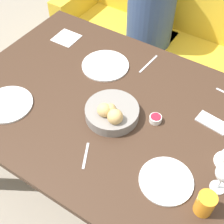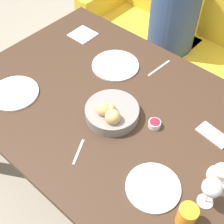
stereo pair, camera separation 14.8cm
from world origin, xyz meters
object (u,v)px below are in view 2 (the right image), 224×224
coffee_cup (221,174)px  knife_silver (159,68)px  plate_near_left (14,93)px  plate_near_right (153,187)px  juice_glass (187,216)px  bread_basket (111,112)px  spoon_coffee (78,152)px  jam_bowl_berry (155,124)px  wine_glass (212,188)px  seated_person (171,34)px  couch (190,53)px  napkin (83,35)px  cell_phone (213,135)px  plate_far_center (115,65)px

coffee_cup → knife_silver: (-0.59, 0.39, -0.02)m
plate_near_left → plate_near_right: 0.85m
plate_near_left → knife_silver: plate_near_left is taller
plate_near_right → juice_glass: bearing=-11.1°
bread_basket → spoon_coffee: bearing=-84.6°
jam_bowl_berry → spoon_coffee: 0.38m
wine_glass → knife_silver: 0.81m
plate_near_right → seated_person: bearing=120.3°
couch → coffee_cup: couch is taller
wine_glass → knife_silver: (-0.60, 0.52, -0.11)m
plate_near_left → plate_near_right: size_ratio=1.12×
couch → bread_basket: bread_basket is taller
bread_basket → jam_bowl_berry: size_ratio=4.38×
wine_glass → coffee_cup: wine_glass is taller
seated_person → bread_basket: seated_person is taller
wine_glass → napkin: wine_glass is taller
couch → jam_bowl_berry: 1.31m
plate_near_left → spoon_coffee: bearing=-3.5°
bread_basket → knife_silver: bread_basket is taller
bread_basket → knife_silver: size_ratio=1.44×
juice_glass → cell_phone: juice_glass is taller
bread_basket → jam_bowl_berry: bread_basket is taller
napkin → bread_basket: bearing=-33.4°
cell_phone → knife_silver: bearing=155.2°
plate_far_center → knife_silver: bearing=37.6°
knife_silver → spoon_coffee: same height
plate_near_right → jam_bowl_berry: 0.32m
plate_far_center → plate_near_left: bearing=-115.8°
juice_glass → napkin: juice_glass is taller
seated_person → couch: bearing=52.1°
spoon_coffee → juice_glass: bearing=5.0°
seated_person → spoon_coffee: seated_person is taller
juice_glass → wine_glass: size_ratio=0.67×
knife_silver → cell_phone: 0.51m
juice_glass → napkin: bearing=152.6°
couch → juice_glass: bearing=-61.5°
coffee_cup → plate_far_center: bearing=163.1°
seated_person → cell_phone: size_ratio=7.78×
plate_near_right → bread_basket: bearing=156.1°
napkin → cell_phone: (1.00, -0.15, 0.00)m
plate_near_right → napkin: size_ratio=1.57×
coffee_cup → jam_bowl_berry: (-0.36, 0.04, -0.01)m
plate_far_center → coffee_cup: 0.82m
bread_basket → napkin: 0.70m
plate_near_left → jam_bowl_berry: jam_bowl_berry is taller
seated_person → plate_near_right: 1.47m
plate_far_center → spoon_coffee: (0.26, -0.54, -0.00)m
plate_near_left → cell_phone: bearing=26.2°
knife_silver → cell_phone: cell_phone is taller
spoon_coffee → napkin: (-0.60, 0.63, 0.00)m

